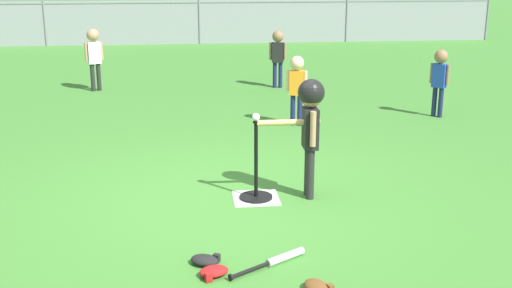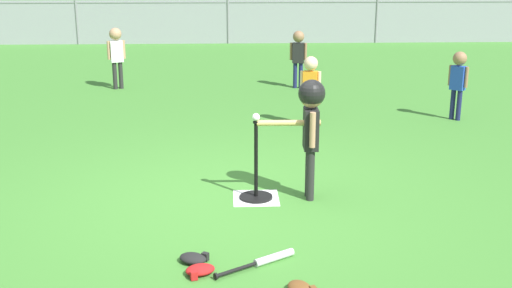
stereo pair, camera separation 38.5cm
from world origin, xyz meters
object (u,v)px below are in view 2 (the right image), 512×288
Objects in this scene: glove_by_plate at (300,288)px; glove_near_bats at (200,270)px; fielder_deep_left at (310,82)px; fielder_near_left at (116,50)px; spare_bat_silver at (266,260)px; baseball_on_tee at (256,117)px; fielder_deep_center at (458,76)px; fielder_deep_right at (298,51)px; glove_tossed_aside at (194,258)px; batting_tee at (256,186)px; batter_child at (310,115)px.

glove_by_plate is 0.77m from glove_near_bats.
fielder_near_left is (-3.07, 2.73, 0.07)m from fielder_deep_left.
baseball_on_tee is at bearing 90.94° from spare_bat_silver.
fielder_deep_center reaches higher than glove_by_plate.
fielder_deep_center is 3.13m from fielder_deep_right.
glove_near_bats is at bearing 156.99° from glove_by_plate.
glove_tossed_aside is (-0.06, 0.19, 0.00)m from glove_near_bats.
baseball_on_tee is 2.87m from fielder_deep_left.
fielder_deep_center reaches higher than glove_near_bats.
batting_tee is 1.45m from glove_tossed_aside.
batter_child reaches higher than fielder_near_left.
glove_by_plate is at bearing -71.40° from fielder_near_left.
spare_bat_silver is (0.02, -1.38, -0.10)m from batting_tee.
fielder_deep_right reaches higher than glove_near_bats.
fielder_deep_left is at bearing 82.86° from batter_child.
fielder_deep_right is at bearing 78.22° from glove_near_bats.
fielder_deep_left is 4.50m from glove_near_bats.
batter_child reaches higher than glove_near_bats.
batting_tee is at bearing -107.37° from fielder_deep_left.
spare_bat_silver is 2.32× the size of glove_tossed_aside.
baseball_on_tee is 1.64m from glove_tossed_aside.
fielder_near_left is at bearing 108.60° from glove_by_plate.
fielder_deep_center is (2.98, 3.00, 0.50)m from batting_tee.
glove_tossed_aside reaches higher than spare_bat_silver.
fielder_deep_center is at bearing -25.26° from fielder_near_left.
spare_bat_silver is (0.02, -1.38, -0.78)m from baseball_on_tee.
spare_bat_silver is at bearing -89.06° from baseball_on_tee.
fielder_deep_center is 5.32m from spare_bat_silver.
glove_near_bats is (-0.48, -1.53, -0.78)m from baseball_on_tee.
fielder_near_left reaches higher than batting_tee.
baseball_on_tee is at bearing -67.86° from fielder_near_left.
glove_by_plate is at bearing -119.63° from fielder_deep_center.
fielder_near_left is 4.16× the size of glove_near_bats.
fielder_deep_right is 1.61× the size of spare_bat_silver.
fielder_deep_left is (0.85, 2.73, 0.49)m from batting_tee.
fielder_deep_left is 3.75× the size of glove_near_bats.
fielder_deep_right reaches higher than baseball_on_tee.
glove_near_bats is (-3.46, -4.53, -0.60)m from fielder_deep_center.
fielder_near_left reaches higher than glove_near_bats.
batting_tee is at bearing 90.94° from spare_bat_silver.
fielder_deep_center is 2.15m from fielder_deep_left.
spare_bat_silver is at bearing -4.05° from glove_tossed_aside.
baseball_on_tee is 0.12× the size of spare_bat_silver.
fielder_deep_left reaches higher than batting_tee.
spare_bat_silver is at bearing -109.59° from batter_child.
batter_child is 1.09× the size of fielder_near_left.
batting_tee is 0.76× the size of fielder_deep_right.
batting_tee is 5.50m from fielder_deep_right.
glove_near_bats is (-0.71, 0.30, 0.00)m from glove_by_plate.
batting_tee is 2.90m from fielder_deep_left.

